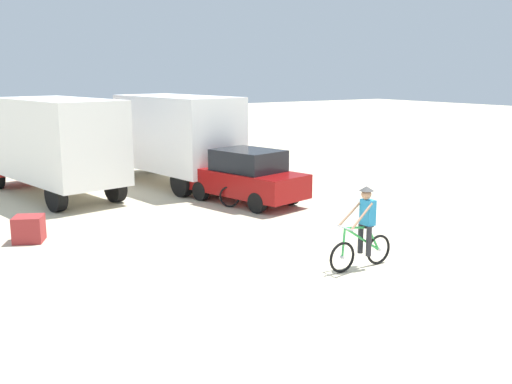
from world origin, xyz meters
TOP-DOWN VIEW (x-y plane):
  - ground_plane at (0.00, 0.00)m, footprint 120.00×120.00m
  - box_truck_white_box at (-2.97, 11.55)m, footprint 3.46×7.05m
  - box_truck_avon_van at (1.32, 11.45)m, footprint 3.28×7.01m
  - sedan_parked at (1.95, 7.01)m, footprint 2.67×4.49m
  - cyclist_orange_shirt at (0.59, 0.05)m, footprint 1.73×0.52m
  - bicycle_spare at (1.46, 6.31)m, footprint 1.05×1.44m
  - supply_crate at (-5.05, 6.17)m, footprint 0.92×0.91m

SIDE VIEW (x-z plane):
  - ground_plane at x=0.00m, z-range 0.00..0.00m
  - supply_crate at x=-5.05m, z-range 0.00..0.66m
  - bicycle_spare at x=1.46m, z-range -0.09..0.88m
  - cyclist_orange_shirt at x=0.59m, z-range -0.06..1.76m
  - sedan_parked at x=1.95m, z-range 0.00..1.76m
  - box_truck_white_box at x=-2.97m, z-range 0.20..3.55m
  - box_truck_avon_van at x=1.32m, z-range 0.20..3.55m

